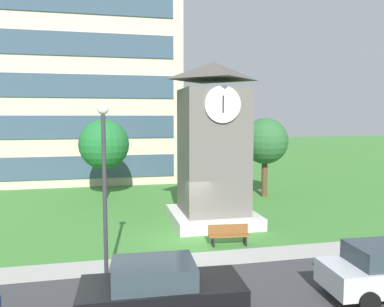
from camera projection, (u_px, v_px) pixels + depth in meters
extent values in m
plane|color=#3D7A33|center=(188.00, 237.00, 18.30)|extent=(160.00, 160.00, 0.00)
cube|color=#9E9E99|center=(203.00, 259.00, 15.52)|extent=(120.00, 1.60, 0.01)
cube|color=beige|center=(53.00, 17.00, 34.48)|extent=(21.40, 10.63, 28.80)
cube|color=#384C60|center=(49.00, 168.00, 30.50)|extent=(19.69, 0.10, 1.80)
cube|color=#384C60|center=(48.00, 127.00, 30.19)|extent=(19.69, 0.10, 1.80)
cube|color=#384C60|center=(47.00, 85.00, 29.88)|extent=(19.69, 0.10, 1.80)
cube|color=#384C60|center=(45.00, 43.00, 29.57)|extent=(19.69, 0.10, 1.80)
cube|color=#605B56|center=(213.00, 157.00, 20.56)|extent=(3.24, 3.24, 7.08)
cube|color=beige|center=(213.00, 217.00, 20.87)|extent=(4.37, 4.37, 0.60)
pyramid|color=#4D4945|center=(213.00, 71.00, 20.14)|extent=(3.56, 3.56, 0.91)
cylinder|color=white|center=(223.00, 104.00, 18.67)|extent=(1.78, 0.12, 1.78)
cylinder|color=white|center=(244.00, 105.00, 20.67)|extent=(0.12, 1.78, 1.78)
cube|color=black|center=(223.00, 101.00, 18.59)|extent=(0.05, 0.08, 0.53)
cube|color=black|center=(223.00, 104.00, 18.60)|extent=(0.06, 0.06, 0.80)
cube|color=brown|center=(229.00, 235.00, 17.15)|extent=(1.84, 0.67, 0.06)
cube|color=brown|center=(228.00, 229.00, 17.35)|extent=(1.80, 0.24, 0.40)
cube|color=black|center=(213.00, 241.00, 17.10)|extent=(0.13, 0.44, 0.45)
cube|color=black|center=(245.00, 240.00, 17.26)|extent=(0.13, 0.44, 0.45)
cylinder|color=#333338|center=(105.00, 202.00, 12.85)|extent=(0.14, 0.14, 5.71)
sphere|color=#F2EFCC|center=(103.00, 109.00, 12.56)|extent=(0.36, 0.36, 0.36)
cylinder|color=#513823|center=(105.00, 180.00, 27.08)|extent=(0.33, 0.33, 2.52)
sphere|color=#1E672E|center=(104.00, 144.00, 26.84)|extent=(3.44, 3.44, 3.44)
cylinder|color=#513823|center=(264.00, 177.00, 27.57)|extent=(0.41, 0.41, 2.80)
sphere|color=#2A5E30|center=(265.00, 141.00, 27.33)|extent=(3.22, 3.22, 3.22)
cube|color=black|center=(162.00, 296.00, 10.83)|extent=(4.59, 2.09, 0.76)
cube|color=#2D3842|center=(154.00, 273.00, 10.73)|extent=(2.33, 1.76, 0.60)
cylinder|color=black|center=(205.00, 291.00, 12.01)|extent=(0.67, 0.25, 0.66)
cylinder|color=black|center=(112.00, 298.00, 11.53)|extent=(0.67, 0.25, 0.66)
cylinder|color=black|center=(336.00, 278.00, 12.95)|extent=(0.67, 0.25, 0.66)
cylinder|color=black|center=(369.00, 302.00, 11.24)|extent=(0.67, 0.25, 0.66)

